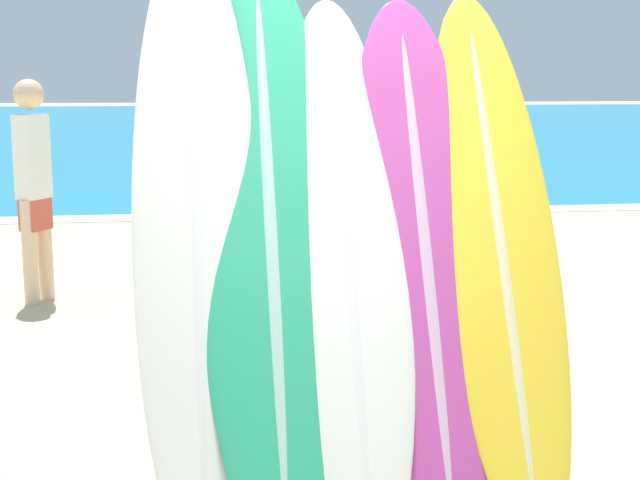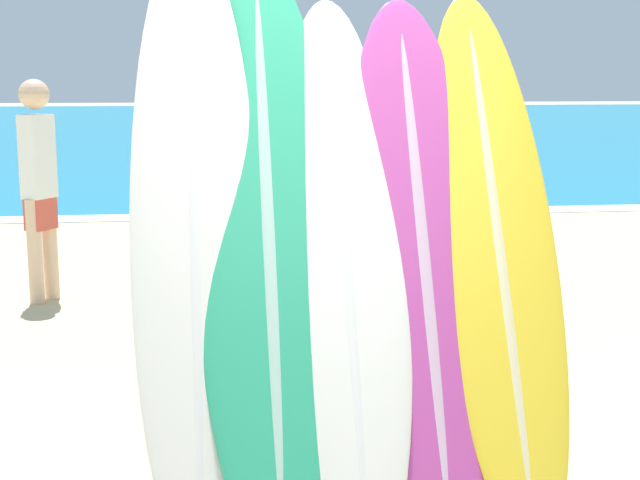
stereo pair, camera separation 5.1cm
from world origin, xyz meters
name	(u,v)px [view 1 (the left image)]	position (x,y,z in m)	size (l,w,h in m)	color
ocean_water	(202,122)	(0.00, 38.09, 0.00)	(120.00, 60.00, 0.01)	teal
surfboard_rack	(349,390)	(-0.02, 0.48, 0.52)	(1.56, 0.04, 0.97)	#47474C
surfboard_slot_0	(197,223)	(-0.62, 0.57, 1.20)	(0.50, 1.18, 2.39)	silver
surfboard_slot_1	(270,232)	(-0.33, 0.56, 1.16)	(0.59, 1.29, 2.32)	#289E70
surfboard_slot_2	(347,257)	(-0.03, 0.50, 1.06)	(0.50, 1.19, 2.11)	silver
surfboard_slot_3	(424,255)	(0.29, 0.51, 1.06)	(0.57, 1.11, 2.11)	#B23D8E
surfboard_slot_4	(499,250)	(0.60, 0.51, 1.07)	(0.50, 1.17, 2.14)	yellow
person_near_water	(34,182)	(-1.86, 4.34, 0.97)	(0.27, 0.30, 1.77)	beige
person_mid_beach	(304,151)	(0.75, 7.84, 0.93)	(0.28, 0.23, 1.70)	#846047
person_far_left	(183,182)	(-0.70, 4.92, 0.89)	(0.25, 0.28, 1.63)	beige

